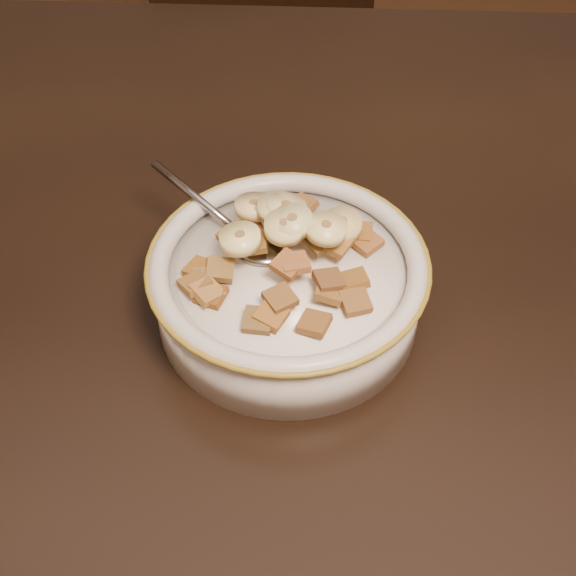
{
  "coord_description": "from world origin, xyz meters",
  "views": [
    {
      "loc": [
        -0.01,
        -0.48,
        1.23
      ],
      "look_at": [
        -0.03,
        -0.06,
        0.78
      ],
      "focal_mm": 50.0,
      "sensor_mm": 36.0,
      "label": 1
    }
  ],
  "objects_px": {
    "cereal_bowl": "(288,293)",
    "table": "(321,280)",
    "chair": "(261,138)",
    "spoon": "(257,246)"
  },
  "relations": [
    {
      "from": "cereal_bowl",
      "to": "table",
      "type": "bearing_deg",
      "value": 65.29
    },
    {
      "from": "cereal_bowl",
      "to": "spoon",
      "type": "height_order",
      "value": "spoon"
    },
    {
      "from": "table",
      "to": "spoon",
      "type": "xyz_separation_m",
      "value": [
        -0.05,
        -0.04,
        0.07
      ]
    },
    {
      "from": "table",
      "to": "cereal_bowl",
      "type": "height_order",
      "value": "cereal_bowl"
    },
    {
      "from": "cereal_bowl",
      "to": "spoon",
      "type": "distance_m",
      "value": 0.04
    },
    {
      "from": "chair",
      "to": "cereal_bowl",
      "type": "relative_size",
      "value": 4.21
    },
    {
      "from": "table",
      "to": "cereal_bowl",
      "type": "bearing_deg",
      "value": -114.16
    },
    {
      "from": "spoon",
      "to": "table",
      "type": "bearing_deg",
      "value": 165.57
    },
    {
      "from": "chair",
      "to": "cereal_bowl",
      "type": "height_order",
      "value": "chair"
    },
    {
      "from": "chair",
      "to": "cereal_bowl",
      "type": "xyz_separation_m",
      "value": [
        0.07,
        -0.67,
        0.34
      ]
    }
  ]
}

